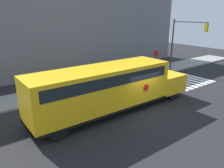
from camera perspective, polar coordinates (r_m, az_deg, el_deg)
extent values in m
plane|color=black|center=(14.81, 7.78, -6.68)|extent=(60.00, 60.00, 0.00)
cube|color=gray|center=(19.59, -5.61, -0.17)|extent=(44.00, 3.00, 0.15)
cube|color=slate|center=(24.51, -14.11, 12.99)|extent=(32.00, 4.00, 8.50)
cube|color=white|center=(20.13, 15.54, -0.48)|extent=(0.50, 3.20, 0.01)
cube|color=white|center=(20.67, 16.74, -0.11)|extent=(0.50, 3.20, 0.01)
cube|color=white|center=(21.22, 17.87, 0.24)|extent=(0.50, 3.20, 0.01)
cube|color=white|center=(21.77, 18.95, 0.58)|extent=(0.50, 3.20, 0.01)
cube|color=white|center=(22.34, 19.98, 0.89)|extent=(0.50, 3.20, 0.01)
cube|color=white|center=(22.91, 20.95, 1.19)|extent=(0.50, 3.20, 0.01)
cube|color=white|center=(23.49, 21.87, 1.48)|extent=(0.50, 3.20, 0.01)
cube|color=yellow|center=(13.41, -2.67, -1.14)|extent=(9.26, 2.50, 2.60)
cube|color=yellow|center=(17.37, 13.32, 0.63)|extent=(2.32, 2.50, 1.31)
cube|color=black|center=(13.86, -2.60, -5.91)|extent=(9.26, 2.54, 0.16)
cube|color=black|center=(13.19, -2.72, 1.94)|extent=(8.52, 2.53, 0.64)
cylinder|color=red|center=(14.08, 8.93, -0.97)|extent=(0.44, 0.02, 0.44)
cylinder|color=black|center=(18.14, 10.35, -0.46)|extent=(1.00, 0.30, 1.00)
cylinder|color=black|center=(16.84, 15.71, -2.29)|extent=(1.00, 0.30, 1.00)
cylinder|color=black|center=(13.38, -17.63, -7.83)|extent=(1.00, 0.30, 1.00)
cylinder|color=black|center=(11.57, -13.89, -11.74)|extent=(1.00, 0.30, 1.00)
cylinder|color=#38383A|center=(23.49, 11.25, 5.23)|extent=(0.07, 0.07, 2.22)
cylinder|color=red|center=(23.26, 11.50, 7.80)|extent=(0.69, 0.03, 0.69)
cylinder|color=#38383A|center=(24.64, 15.40, 9.53)|extent=(0.16, 0.16, 5.62)
cylinder|color=#38383A|center=(23.32, 19.68, 15.04)|extent=(0.10, 3.76, 0.10)
cube|color=yellow|center=(22.39, 23.41, 13.39)|extent=(0.28, 0.28, 0.80)
cylinder|color=red|center=(22.31, 23.83, 14.00)|extent=(0.18, 0.02, 0.18)
cylinder|color=#EAB214|center=(22.32, 23.75, 13.34)|extent=(0.18, 0.02, 0.18)
cylinder|color=green|center=(22.33, 23.67, 12.68)|extent=(0.18, 0.02, 0.18)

